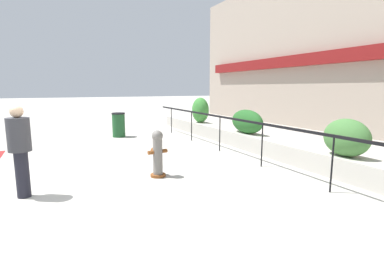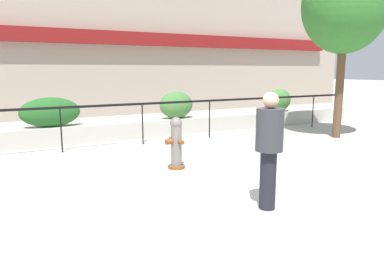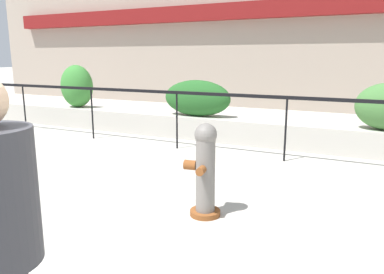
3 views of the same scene
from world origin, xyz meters
name	(u,v)px [view 3 (image 3 of 3)]	position (x,y,z in m)	size (l,w,h in m)	color
planter_wall_low	(297,136)	(0.00, 6.00, 0.25)	(18.00, 0.70, 0.50)	#B7B2A8
fence_railing_segment	(287,104)	(0.00, 4.90, 1.02)	(15.00, 0.05, 1.15)	black
hedge_bush_0	(77,86)	(-5.71, 6.00, 1.05)	(0.91, 0.70, 1.10)	#387F33
hedge_bush_1	(197,98)	(-2.22, 6.00, 0.90)	(1.59, 0.58, 0.80)	#235B23
fire_hydrant	(205,169)	(-0.31, 2.18, 0.55)	(0.45, 0.48, 1.08)	brown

